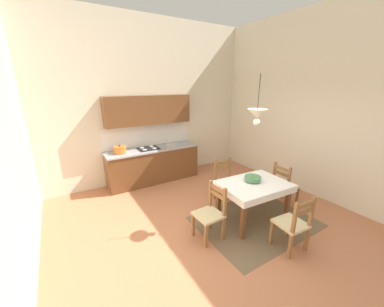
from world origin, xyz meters
name	(u,v)px	position (x,y,z in m)	size (l,w,h in m)	color
ground_plane	(217,231)	(0.00, 0.00, -0.05)	(5.97, 6.28, 0.10)	#B7704C
wall_back	(151,102)	(0.00, 2.90, 2.01)	(5.97, 0.12, 4.03)	beige
wall_right	(323,106)	(2.75, 0.00, 2.01)	(0.12, 6.28, 4.03)	beige
area_rug	(255,222)	(0.73, -0.20, 0.00)	(2.10, 1.60, 0.01)	brown
kitchen_cabinetry	(152,149)	(-0.16, 2.57, 0.86)	(2.37, 0.63, 2.20)	brown
dining_table	(254,190)	(0.73, -0.10, 0.61)	(1.28, 0.96, 0.75)	brown
dining_chair_tv_side	(210,213)	(-0.23, -0.10, 0.44)	(0.43, 0.43, 0.93)	#D1BC89
dining_chair_window_side	(284,185)	(1.71, -0.05, 0.44)	(0.43, 0.43, 0.93)	#D1BC89
dining_chair_camera_side	(293,224)	(0.66, -0.99, 0.44)	(0.45, 0.45, 0.93)	#D1BC89
dining_chair_kitchen_side	(226,182)	(0.78, 0.73, 0.44)	(0.47, 0.47, 0.93)	#D1BC89
fruit_bowl	(253,178)	(0.76, -0.03, 0.81)	(0.30, 0.30, 0.12)	#4C7F5B
pendant_lamp	(257,114)	(0.63, -0.13, 2.00)	(0.32, 0.32, 0.80)	black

